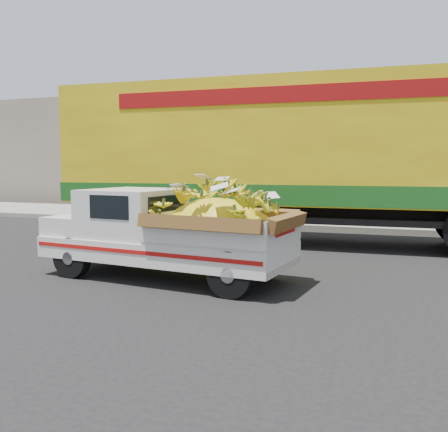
% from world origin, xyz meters
% --- Properties ---
extents(ground, '(100.00, 100.00, 0.00)m').
position_xyz_m(ground, '(0.00, 0.00, 0.00)').
color(ground, black).
rests_on(ground, ground).
extents(curb, '(60.00, 0.25, 0.15)m').
position_xyz_m(curb, '(0.00, 6.38, 0.07)').
color(curb, gray).
rests_on(curb, ground).
extents(sidewalk, '(60.00, 4.00, 0.14)m').
position_xyz_m(sidewalk, '(0.00, 8.48, 0.07)').
color(sidewalk, gray).
rests_on(sidewalk, ground).
extents(building_left, '(18.00, 6.00, 5.00)m').
position_xyz_m(building_left, '(-8.00, 14.38, 2.50)').
color(building_left, gray).
rests_on(building_left, ground).
extents(pickup_truck, '(4.29, 1.95, 1.45)m').
position_xyz_m(pickup_truck, '(-1.09, -0.62, 0.78)').
color(pickup_truck, black).
rests_on(pickup_truck, ground).
extents(semi_trailer, '(12.03, 2.99, 3.80)m').
position_xyz_m(semi_trailer, '(0.01, 3.93, 2.12)').
color(semi_trailer, black).
rests_on(semi_trailer, ground).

